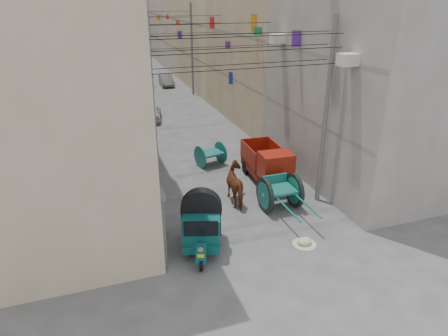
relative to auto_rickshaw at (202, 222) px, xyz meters
name	(u,v)px	position (x,y,z in m)	size (l,w,h in m)	color
ground	(317,307)	(2.42, -4.08, -1.07)	(140.00, 140.00, 0.00)	#454547
building_row_left	(52,20)	(-5.58, 30.05, 5.39)	(8.00, 62.00, 14.00)	#BEAF90
building_row_right	(217,17)	(10.41, 30.05, 5.39)	(8.00, 62.00, 14.00)	#9B9691
end_cap_building	(113,8)	(2.42, 61.92, 5.43)	(22.00, 10.00, 13.00)	tan
shutters_left	(136,155)	(-1.50, 6.30, 0.42)	(0.18, 14.40, 2.88)	#49494E
signboards	(167,71)	(2.41, 17.58, 2.36)	(8.22, 40.52, 5.67)	red
ac_units	(313,25)	(6.07, 3.59, 6.36)	(0.70, 6.55, 3.35)	beige
utility_poles	(181,74)	(2.42, 12.92, 2.93)	(7.40, 22.20, 8.00)	#5A5A5D
overhead_cables	(190,32)	(2.42, 10.32, 5.69)	(7.40, 22.52, 1.12)	black
auto_rickshaw	(202,222)	(0.00, 0.00, 0.00)	(1.97, 2.68, 1.82)	black
tonga_cart	(280,192)	(4.02, 1.75, -0.28)	(1.65, 3.37, 1.52)	black
mini_truck	(269,167)	(4.60, 4.13, -0.15)	(1.69, 3.50, 1.93)	black
second_cart	(210,154)	(2.60, 7.35, -0.42)	(1.64, 1.53, 1.22)	#155D55
feed_sack	(305,241)	(3.69, -1.05, -0.93)	(0.55, 0.44, 0.28)	#BCB49C
horse	(238,184)	(2.52, 2.92, -0.22)	(0.92, 2.02, 1.71)	brown
distant_car_white	(152,112)	(0.99, 17.01, -0.51)	(1.34, 3.33, 1.14)	#B6B6B6
distant_car_grey	(166,80)	(4.45, 28.79, -0.51)	(1.20, 3.44, 1.13)	#505552
distant_car_green	(140,80)	(1.88, 29.83, -0.49)	(1.62, 3.99, 1.16)	#1F5C3D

